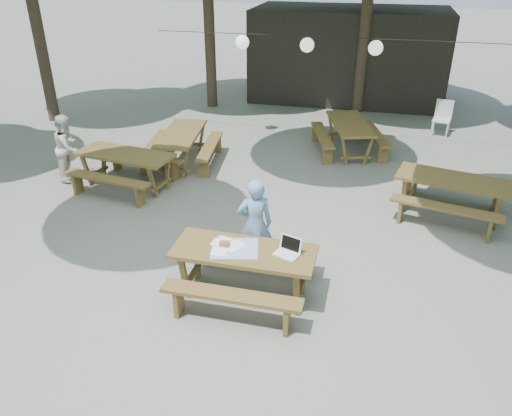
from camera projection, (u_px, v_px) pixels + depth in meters
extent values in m
plane|color=#61615D|center=(254.00, 270.00, 7.79)|extent=(80.00, 80.00, 0.00)
cube|color=black|center=(348.00, 54.00, 16.05)|extent=(6.00, 3.00, 2.80)
cube|color=#4E3A1B|center=(244.00, 252.00, 6.94)|extent=(2.00, 0.80, 0.06)
cube|color=#4E3A1B|center=(231.00, 295.00, 6.51)|extent=(1.90, 0.28, 0.05)
cube|color=#4E3A1B|center=(255.00, 244.00, 7.62)|extent=(1.90, 0.28, 0.05)
cube|color=#4E3A1B|center=(244.00, 274.00, 7.11)|extent=(1.70, 0.70, 0.69)
cube|color=#4E3A1B|center=(125.00, 154.00, 10.17)|extent=(2.10, 1.09, 0.06)
cube|color=#4E3A1B|center=(106.00, 179.00, 9.77)|extent=(1.92, 0.56, 0.05)
cube|color=#4E3A1B|center=(144.00, 156.00, 10.83)|extent=(1.92, 0.56, 0.05)
cube|color=#4E3A1B|center=(127.00, 171.00, 10.35)|extent=(1.79, 0.95, 0.69)
cube|color=#4E3A1B|center=(454.00, 180.00, 9.06)|extent=(2.13, 1.23, 0.06)
cube|color=#4E3A1B|center=(446.00, 208.00, 8.67)|extent=(1.91, 0.70, 0.05)
cube|color=#4E3A1B|center=(456.00, 180.00, 9.70)|extent=(1.91, 0.70, 0.05)
cube|color=#4E3A1B|center=(450.00, 198.00, 9.24)|extent=(1.81, 1.06, 0.69)
cube|color=#4E3A1B|center=(181.00, 134.00, 11.29)|extent=(1.06, 2.09, 0.06)
cube|color=#4E3A1B|center=(210.00, 146.00, 11.36)|extent=(0.53, 1.92, 0.05)
cube|color=#4E3A1B|center=(154.00, 144.00, 11.48)|extent=(0.53, 1.92, 0.05)
cube|color=#4E3A1B|center=(182.00, 149.00, 11.47)|extent=(0.92, 1.78, 0.69)
cube|color=#4E3A1B|center=(350.00, 124.00, 11.94)|extent=(1.35, 2.15, 0.06)
cube|color=#4E3A1B|center=(376.00, 134.00, 12.09)|extent=(0.82, 1.90, 0.05)
cube|color=#4E3A1B|center=(322.00, 135.00, 12.04)|extent=(0.82, 1.90, 0.05)
cube|color=#4E3A1B|center=(349.00, 138.00, 12.11)|extent=(1.16, 1.83, 0.69)
imported|color=#6B95C4|center=(255.00, 224.00, 7.58)|extent=(0.63, 0.53, 1.48)
imported|color=silver|center=(68.00, 148.00, 10.55)|extent=(0.68, 0.79, 1.42)
cube|color=silver|center=(442.00, 120.00, 13.20)|extent=(0.52, 0.52, 0.04)
cube|color=silver|center=(444.00, 109.00, 13.24)|extent=(0.44, 0.13, 0.48)
cube|color=silver|center=(440.00, 128.00, 13.30)|extent=(0.50, 0.50, 0.38)
cube|color=white|center=(286.00, 254.00, 6.81)|extent=(0.39, 0.33, 0.02)
cube|color=white|center=(291.00, 243.00, 6.84)|extent=(0.33, 0.17, 0.23)
cube|color=black|center=(291.00, 244.00, 6.83)|extent=(0.28, 0.13, 0.19)
cube|color=#346AB3|center=(235.00, 248.00, 6.95)|extent=(0.76, 0.68, 0.01)
cube|color=white|center=(220.00, 250.00, 6.91)|extent=(0.21, 0.30, 0.00)
cube|color=white|center=(234.00, 246.00, 6.99)|extent=(0.32, 0.36, 0.00)
cube|color=white|center=(221.00, 242.00, 7.09)|extent=(0.28, 0.34, 0.00)
cube|color=brown|center=(224.00, 244.00, 6.98)|extent=(0.13, 0.10, 0.06)
cylinder|color=black|center=(337.00, 37.00, 11.62)|extent=(9.00, 0.02, 0.02)
sphere|color=white|center=(242.00, 42.00, 12.21)|extent=(0.34, 0.34, 0.34)
sphere|color=white|center=(307.00, 45.00, 11.87)|extent=(0.34, 0.34, 0.34)
sphere|color=white|center=(376.00, 48.00, 11.52)|extent=(0.34, 0.34, 0.34)
cylinder|color=#2D2319|center=(38.00, 34.00, 13.43)|extent=(0.32, 0.32, 4.79)
cylinder|color=#2D2319|center=(209.00, 15.00, 14.57)|extent=(0.32, 0.32, 5.42)
cylinder|color=#2D2319|center=(366.00, 19.00, 14.07)|extent=(0.32, 0.32, 5.31)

